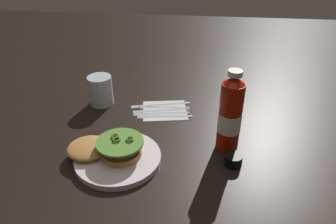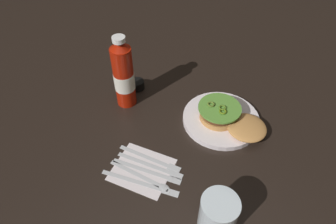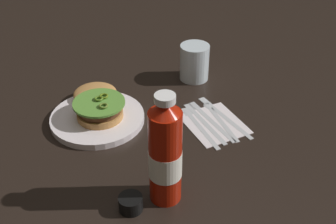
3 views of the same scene
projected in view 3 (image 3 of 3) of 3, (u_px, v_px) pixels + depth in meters
The scene contains 12 objects.
ground_plane at pixel (159, 142), 1.04m from camera, with size 3.00×3.00×0.00m, color black.
dinner_plate at pixel (98, 118), 1.11m from camera, with size 0.24×0.24×0.02m, color white.
burger_sandwich at pixel (98, 103), 1.11m from camera, with size 0.22×0.13×0.05m.
ketchup_bottle at pixel (165, 155), 0.82m from camera, with size 0.07×0.07×0.25m.
water_glass at pixel (194, 62), 1.26m from camera, with size 0.09×0.09×0.11m, color silver.
condiment_cup at pixel (131, 203), 0.85m from camera, with size 0.05×0.05×0.03m, color black.
napkin at pixel (214, 124), 1.10m from camera, with size 0.16×0.14×0.00m, color white.
butter_knife at pixel (221, 113), 1.13m from camera, with size 0.22×0.07×0.00m.
spoon_utensil at pixel (216, 114), 1.13m from camera, with size 0.19×0.03×0.00m.
steak_knife at pixel (209, 117), 1.11m from camera, with size 0.20×0.06×0.00m.
table_knife at pixel (202, 119), 1.11m from camera, with size 0.20×0.05×0.00m.
fork_utensil at pixel (197, 123), 1.10m from camera, with size 0.19×0.04×0.00m.
Camera 3 is at (-0.78, 0.21, 0.65)m, focal length 45.49 mm.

